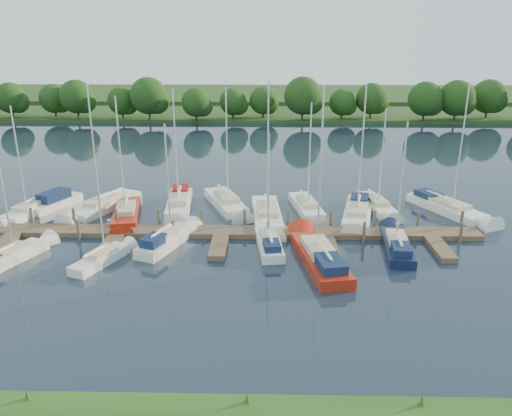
{
  "coord_description": "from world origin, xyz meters",
  "views": [
    {
      "loc": [
        3.44,
        -28.18,
        14.69
      ],
      "look_at": [
        2.66,
        8.0,
        2.2
      ],
      "focal_mm": 35.0,
      "sensor_mm": 36.0,
      "label": 1
    }
  ],
  "objects_px": {
    "dock": "(221,235)",
    "sailboat_n_5": "(227,205)",
    "sailboat_s_2": "(168,241)",
    "sailboat_n_0": "(29,212)",
    "motorboat": "(53,204)"
  },
  "relations": [
    {
      "from": "motorboat",
      "to": "sailboat_s_2",
      "type": "relative_size",
      "value": 0.65
    },
    {
      "from": "sailboat_n_0",
      "to": "sailboat_s_2",
      "type": "relative_size",
      "value": 1.04
    },
    {
      "from": "sailboat_n_5",
      "to": "motorboat",
      "type": "bearing_deg",
      "value": -20.67
    },
    {
      "from": "motorboat",
      "to": "sailboat_n_5",
      "type": "relative_size",
      "value": 0.55
    },
    {
      "from": "dock",
      "to": "sailboat_n_0",
      "type": "distance_m",
      "value": 17.86
    },
    {
      "from": "motorboat",
      "to": "sailboat_s_2",
      "type": "bearing_deg",
      "value": 168.21
    },
    {
      "from": "sailboat_n_0",
      "to": "dock",
      "type": "bearing_deg",
      "value": 176.75
    },
    {
      "from": "dock",
      "to": "motorboat",
      "type": "bearing_deg",
      "value": 156.84
    },
    {
      "from": "dock",
      "to": "sailboat_s_2",
      "type": "distance_m",
      "value": 4.12
    },
    {
      "from": "dock",
      "to": "sailboat_n_5",
      "type": "xyz_separation_m",
      "value": [
        -0.1,
        7.11,
        0.08
      ]
    },
    {
      "from": "dock",
      "to": "sailboat_s_2",
      "type": "xyz_separation_m",
      "value": [
        -3.82,
        -1.53,
        0.15
      ]
    },
    {
      "from": "dock",
      "to": "sailboat_s_2",
      "type": "height_order",
      "value": "sailboat_s_2"
    },
    {
      "from": "dock",
      "to": "sailboat_n_0",
      "type": "relative_size",
      "value": 4.09
    },
    {
      "from": "dock",
      "to": "sailboat_n_5",
      "type": "bearing_deg",
      "value": 90.84
    },
    {
      "from": "dock",
      "to": "sailboat_s_2",
      "type": "bearing_deg",
      "value": -158.21
    }
  ]
}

